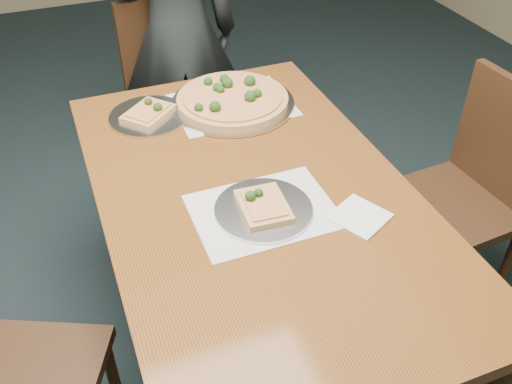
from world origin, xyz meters
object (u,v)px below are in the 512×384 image
object	(u,v)px
chair_right	(470,188)
chair_far	(176,86)
pizza_pan	(232,99)
slice_plate_far	(149,114)
dining_table	(256,215)
diner	(178,34)
slice_plate_near	(263,207)

from	to	relation	value
chair_right	chair_far	bearing A→B (deg)	-149.09
pizza_pan	slice_plate_far	world-z (taller)	pizza_pan
dining_table	diner	size ratio (longest dim) A/B	0.98
diner	chair_far	bearing A→B (deg)	28.52
dining_table	diner	distance (m)	1.17
chair_right	slice_plate_far	bearing A→B (deg)	-120.70
slice_plate_near	chair_right	bearing A→B (deg)	6.51
slice_plate_near	diner	bearing A→B (deg)	85.88
chair_right	pizza_pan	size ratio (longest dim) A/B	2.03
chair_far	slice_plate_far	bearing A→B (deg)	-119.04
chair_right	diner	size ratio (longest dim) A/B	0.60
slice_plate_near	pizza_pan	bearing A→B (deg)	78.83
pizza_pan	chair_far	bearing A→B (deg)	95.49
pizza_pan	diner	bearing A→B (deg)	92.32
chair_far	slice_plate_far	distance (m)	0.71
slice_plate_near	dining_table	bearing A→B (deg)	81.78
diner	dining_table	bearing A→B (deg)	94.92
dining_table	chair_right	size ratio (longest dim) A/B	1.65
slice_plate_far	chair_right	bearing A→B (deg)	-26.47
dining_table	chair_far	world-z (taller)	chair_far
diner	slice_plate_near	bearing A→B (deg)	94.61
slice_plate_near	slice_plate_far	xyz separation A→B (m)	(-0.19, 0.62, -0.00)
pizza_pan	slice_plate_near	xyz separation A→B (m)	(-0.12, -0.59, -0.01)
dining_table	chair_right	xyz separation A→B (m)	(0.84, 0.01, -0.14)
dining_table	pizza_pan	xyz separation A→B (m)	(0.10, 0.50, 0.11)
dining_table	pizza_pan	distance (m)	0.53
diner	slice_plate_near	xyz separation A→B (m)	(-0.09, -1.25, 0.00)
chair_right	diner	distance (m)	1.41
slice_plate_near	slice_plate_far	bearing A→B (deg)	106.81
chair_far	diner	world-z (taller)	diner
slice_plate_near	slice_plate_far	distance (m)	0.65
chair_far	chair_right	distance (m)	1.39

